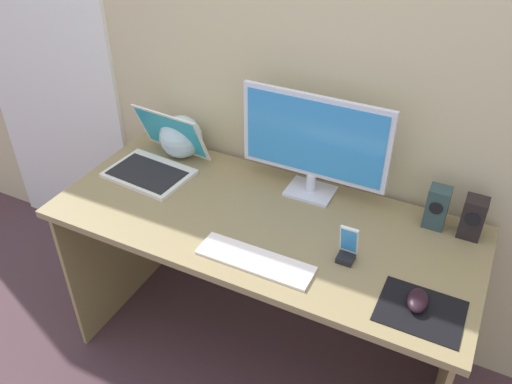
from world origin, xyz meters
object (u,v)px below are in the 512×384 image
at_px(fishbowl, 181,137).
at_px(phone_in_dock, 348,248).
at_px(speaker_right, 473,218).
at_px(mouse, 418,300).
at_px(monitor, 314,142).
at_px(keyboard_external, 255,260).
at_px(laptop, 156,160).
at_px(speaker_near_monitor, 437,207).

distance_m(fishbowl, phone_in_dock, 0.90).
bearing_deg(fishbowl, speaker_right, -0.29).
bearing_deg(mouse, fishbowl, 155.10).
xyz_separation_m(speaker_right, mouse, (-0.09, -0.41, -0.06)).
bearing_deg(monitor, fishbowl, 178.40).
bearing_deg(monitor, speaker_right, 1.05).
distance_m(mouse, phone_in_dock, 0.27).
distance_m(monitor, mouse, 0.67).
height_order(keyboard_external, mouse, mouse).
xyz_separation_m(laptop, mouse, (1.13, -0.27, -0.03)).
height_order(monitor, fishbowl, monitor).
distance_m(keyboard_external, phone_in_dock, 0.30).
distance_m(monitor, fishbowl, 0.62).
xyz_separation_m(monitor, fishbowl, (-0.60, 0.02, -0.14)).
bearing_deg(speaker_right, phone_in_dock, -137.72).
xyz_separation_m(keyboard_external, phone_in_dock, (0.26, 0.14, 0.04)).
height_order(fishbowl, phone_in_dock, fishbowl).
bearing_deg(keyboard_external, speaker_right, 36.61).
height_order(laptop, fishbowl, laptop).
relative_size(speaker_right, fishbowl, 0.83).
relative_size(laptop, phone_in_dock, 2.56).
distance_m(speaker_right, fishbowl, 1.19).
relative_size(fishbowl, mouse, 1.84).
bearing_deg(monitor, phone_in_dock, -50.37).
distance_m(speaker_near_monitor, keyboard_external, 0.67).
xyz_separation_m(laptop, keyboard_external, (0.61, -0.32, -0.04)).
bearing_deg(monitor, speaker_near_monitor, 1.32).
height_order(speaker_right, keyboard_external, speaker_right).
bearing_deg(speaker_right, speaker_near_monitor, 179.99).
bearing_deg(speaker_right, fishbowl, 179.71).
distance_m(laptop, mouse, 1.16).
bearing_deg(keyboard_external, laptop, 152.41).
bearing_deg(keyboard_external, speaker_near_monitor, 42.91).
height_order(monitor, laptop, monitor).
xyz_separation_m(monitor, speaker_near_monitor, (0.47, 0.01, -0.15)).
bearing_deg(keyboard_external, phone_in_dock, 28.36).
bearing_deg(laptop, fishbowl, 78.85).
xyz_separation_m(laptop, fishbowl, (0.03, 0.14, 0.04)).
height_order(speaker_right, mouse, speaker_right).
xyz_separation_m(fishbowl, mouse, (1.10, -0.41, -0.07)).
distance_m(fishbowl, mouse, 1.18).
bearing_deg(speaker_near_monitor, speaker_right, -0.01).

